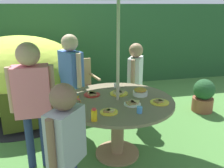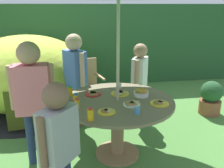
# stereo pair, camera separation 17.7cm
# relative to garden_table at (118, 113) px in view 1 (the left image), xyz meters

# --- Properties ---
(ground_plane) EXTENTS (10.00, 10.00, 0.02)m
(ground_plane) POSITION_rel_garden_table_xyz_m (0.00, 0.00, -0.57)
(ground_plane) COLOR #477A38
(hedge_backdrop) EXTENTS (9.00, 0.70, 1.80)m
(hedge_backdrop) POSITION_rel_garden_table_xyz_m (0.00, 3.14, 0.34)
(hedge_backdrop) COLOR #234C28
(hedge_backdrop) RESTS_ON ground_plane
(garden_table) EXTENTS (1.31, 1.31, 0.73)m
(garden_table) POSITION_rel_garden_table_xyz_m (0.00, 0.00, 0.00)
(garden_table) COLOR #93704C
(garden_table) RESTS_ON ground_plane
(wooden_chair) EXTENTS (0.62, 0.58, 0.91)m
(wooden_chair) POSITION_rel_garden_table_xyz_m (-0.33, 1.33, -0.04)
(wooden_chair) COLOR tan
(wooden_chair) RESTS_ON ground_plane
(dome_tent) EXTENTS (2.49, 2.49, 1.30)m
(dome_tent) POSITION_rel_garden_table_xyz_m (-1.30, 1.66, 0.09)
(dome_tent) COLOR #B2C63F
(dome_tent) RESTS_ON ground_plane
(potted_plant) EXTENTS (0.36, 0.36, 0.57)m
(potted_plant) POSITION_rel_garden_table_xyz_m (1.76, 0.94, -0.27)
(potted_plant) COLOR brown
(potted_plant) RESTS_ON ground_plane
(child_in_white_shirt) EXTENTS (0.31, 0.37, 1.24)m
(child_in_white_shirt) POSITION_rel_garden_table_xyz_m (0.49, 0.86, 0.23)
(child_in_white_shirt) COLOR brown
(child_in_white_shirt) RESTS_ON ground_plane
(child_in_blue_shirt) EXTENTS (0.35, 0.42, 1.40)m
(child_in_blue_shirt) POSITION_rel_garden_table_xyz_m (-0.47, 0.86, 0.33)
(child_in_blue_shirt) COLOR brown
(child_in_blue_shirt) RESTS_ON ground_plane
(child_in_pink_shirt) EXTENTS (0.48, 0.24, 1.43)m
(child_in_pink_shirt) POSITION_rel_garden_table_xyz_m (-0.94, -0.02, 0.35)
(child_in_pink_shirt) COLOR navy
(child_in_pink_shirt) RESTS_ON ground_plane
(child_in_grey_shirt) EXTENTS (0.33, 0.36, 1.23)m
(child_in_grey_shirt) POSITION_rel_garden_table_xyz_m (-0.62, -0.82, 0.23)
(child_in_grey_shirt) COLOR navy
(child_in_grey_shirt) RESTS_ON ground_plane
(snack_bowl) EXTENTS (0.18, 0.18, 0.09)m
(snack_bowl) POSITION_rel_garden_table_xyz_m (0.30, 0.08, 0.21)
(snack_bowl) COLOR white
(snack_bowl) RESTS_ON garden_table
(plate_mid_right) EXTENTS (0.18, 0.18, 0.03)m
(plate_mid_right) POSITION_rel_garden_table_xyz_m (-0.17, -0.32, 0.18)
(plate_mid_right) COLOR yellow
(plate_mid_right) RESTS_ON garden_table
(plate_near_left) EXTENTS (0.19, 0.19, 0.03)m
(plate_near_left) POSITION_rel_garden_table_xyz_m (0.13, -0.17, 0.18)
(plate_near_left) COLOR white
(plate_near_left) RESTS_ON garden_table
(plate_near_right) EXTENTS (0.20, 0.20, 0.03)m
(plate_near_right) POSITION_rel_garden_table_xyz_m (-0.27, 0.22, 0.18)
(plate_near_right) COLOR red
(plate_near_right) RESTS_ON garden_table
(plate_far_right) EXTENTS (0.22, 0.22, 0.03)m
(plate_far_right) POSITION_rel_garden_table_xyz_m (0.06, 0.19, 0.18)
(plate_far_right) COLOR yellow
(plate_far_right) RESTS_ON garden_table
(plate_center_front) EXTENTS (0.21, 0.21, 0.03)m
(plate_center_front) POSITION_rel_garden_table_xyz_m (0.44, -0.19, 0.18)
(plate_center_front) COLOR yellow
(plate_center_front) RESTS_ON garden_table
(juice_bottle_far_left) EXTENTS (0.06, 0.06, 0.11)m
(juice_bottle_far_left) POSITION_rel_garden_table_xyz_m (-0.47, -0.16, 0.22)
(juice_bottle_far_left) COLOR yellow
(juice_bottle_far_left) RESTS_ON garden_table
(juice_bottle_center_back) EXTENTS (0.06, 0.06, 0.13)m
(juice_bottle_center_back) POSITION_rel_garden_table_xyz_m (-0.35, -0.47, 0.23)
(juice_bottle_center_back) COLOR yellow
(juice_bottle_center_back) RESTS_ON garden_table
(juice_bottle_mid_left) EXTENTS (0.06, 0.06, 0.12)m
(juice_bottle_mid_left) POSITION_rel_garden_table_xyz_m (-0.55, 0.23, 0.22)
(juice_bottle_mid_left) COLOR yellow
(juice_bottle_mid_left) RESTS_ON garden_table
(juice_bottle_front_edge) EXTENTS (0.06, 0.06, 0.11)m
(juice_bottle_front_edge) POSITION_rel_garden_table_xyz_m (-0.48, -0.02, 0.22)
(juice_bottle_front_edge) COLOR yellow
(juice_bottle_front_edge) RESTS_ON garden_table
(cup_near) EXTENTS (0.07, 0.07, 0.06)m
(cup_near) POSITION_rel_garden_table_xyz_m (0.09, 0.43, 0.20)
(cup_near) COLOR white
(cup_near) RESTS_ON garden_table
(cup_far) EXTENTS (0.06, 0.06, 0.07)m
(cup_far) POSITION_rel_garden_table_xyz_m (0.13, -0.40, 0.20)
(cup_far) COLOR #4C99D8
(cup_far) RESTS_ON garden_table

